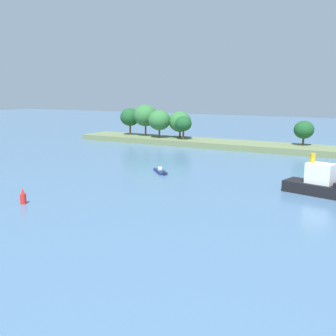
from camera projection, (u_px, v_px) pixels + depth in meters
treeline_island at (190, 132)px, 100.38m from camera, size 71.63×10.20×9.60m
tugboat at (323, 184)px, 51.82m from camera, size 9.90×5.35×5.26m
fishing_skiff at (160, 171)px, 66.17m from camera, size 4.05×3.99×0.88m
channel_buoy_red at (23, 197)px, 47.81m from camera, size 0.70×0.70×1.90m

